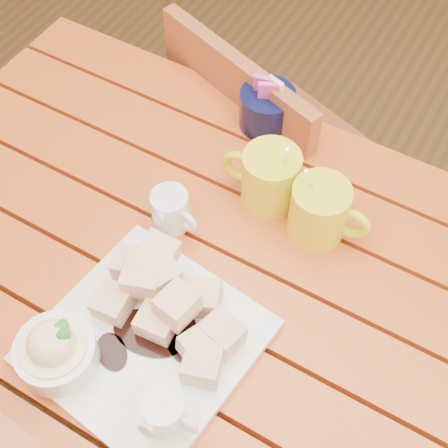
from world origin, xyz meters
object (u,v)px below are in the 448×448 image
Objects in this scene: coffee_mug_right at (321,211)px; chair_far at (267,163)px; coffee_mug_left at (269,177)px; dessert_plate at (131,335)px; table at (207,310)px.

coffee_mug_right reaches higher than chair_far.
coffee_mug_left is 0.46m from chair_far.
coffee_mug_left is 1.03× the size of coffee_mug_right.
dessert_plate is at bearing -117.73° from coffee_mug_right.
table is 7.54× the size of coffee_mug_left.
chair_far is at bearing 104.57° from table.
coffee_mug_left reaches higher than chair_far.
coffee_mug_left reaches higher than table.
chair_far is (-0.23, 0.30, -0.33)m from coffee_mug_right.
dessert_plate is 1.99× the size of coffee_mug_left.
table is 3.79× the size of dessert_plate.
coffee_mug_right is at bearing 65.58° from dessert_plate.
chair_far is at bearing 98.12° from dessert_plate.
coffee_mug_left is at bearing 87.56° from table.
table is at bearing 76.88° from dessert_plate.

